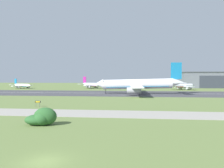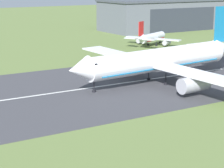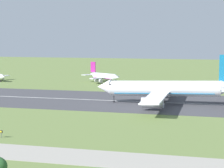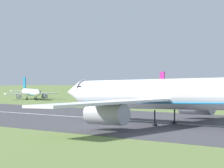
# 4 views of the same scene
# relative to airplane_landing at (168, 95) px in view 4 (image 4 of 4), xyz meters

# --- Properties ---
(runway_strip) EXTENTS (451.87, 47.20, 0.06)m
(runway_strip) POSITION_rel_airplane_landing_xyz_m (-9.74, 3.35, -5.21)
(runway_strip) COLOR #3D3D42
(runway_strip) RESTS_ON ground_plane
(runway_centreline) EXTENTS (406.68, 0.70, 0.01)m
(runway_centreline) POSITION_rel_airplane_landing_xyz_m (-9.74, 3.35, -5.18)
(runway_centreline) COLOR silver
(runway_centreline) RESTS_ON runway_strip
(airplane_landing) EXTENTS (48.90, 60.23, 17.14)m
(airplane_landing) POSITION_rel_airplane_landing_xyz_m (0.00, 0.00, 0.00)
(airplane_landing) COLOR white
(airplane_landing) RESTS_ON ground_plane
(airplane_parked_west) EXTENTS (22.59, 19.23, 8.34)m
(airplane_parked_west) POSITION_rel_airplane_landing_xyz_m (-97.90, 54.86, -2.65)
(airplane_parked_west) COLOR white
(airplane_parked_west) RESTS_ON ground_plane
(airplane_parked_centre) EXTENTS (21.53, 19.43, 10.14)m
(airplane_parked_centre) POSITION_rel_airplane_landing_xyz_m (-39.12, 61.31, -2.13)
(airplane_parked_centre) COLOR silver
(airplane_parked_centre) RESTS_ON ground_plane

